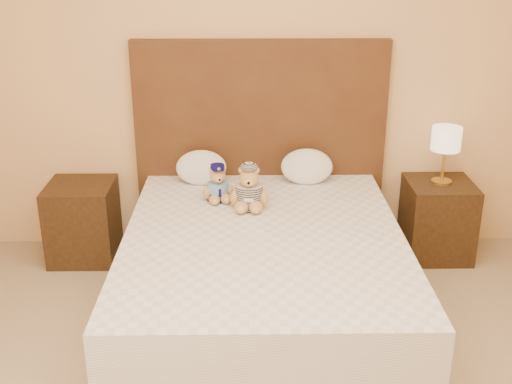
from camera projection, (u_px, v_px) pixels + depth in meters
room_walls at (270, 26)px, 2.52m from camera, size 4.04×4.52×2.72m
bed at (264, 276)px, 3.77m from camera, size 1.60×2.00×0.55m
headboard at (260, 147)px, 4.54m from camera, size 1.75×0.08×1.50m
nightstand_left at (83, 221)px, 4.50m from camera, size 0.45×0.45×0.55m
nightstand_right at (437, 219)px, 4.53m from camera, size 0.45×0.45×0.55m
lamp at (446, 142)px, 4.32m from camera, size 0.20×0.20×0.40m
teddy_police at (218, 183)px, 4.10m from camera, size 0.25×0.24×0.24m
teddy_prisoner at (249, 187)px, 3.97m from camera, size 0.26×0.25×0.28m
pillow_left at (201, 166)px, 4.39m from camera, size 0.35×0.22×0.24m
pillow_right at (307, 165)px, 4.40m from camera, size 0.36×0.23×0.25m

